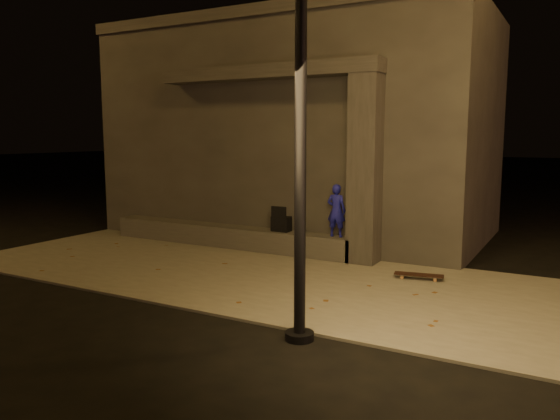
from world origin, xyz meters
The scene contains 9 objects.
ground centered at (0.00, 0.00, 0.00)m, with size 120.00×120.00×0.00m, color black.
sidewalk centered at (0.00, 2.00, 0.02)m, with size 11.00×4.40×0.04m, color #69665D.
building centered at (-1.00, 6.49, 2.61)m, with size 9.00×5.10×5.22m.
ledge centered at (-1.50, 3.75, 0.27)m, with size 6.00×0.55×0.45m, color #4A4843.
column centered at (1.70, 3.75, 1.84)m, with size 0.55×0.55×3.60m, color #353230.
canopy centered at (-0.50, 3.80, 3.78)m, with size 5.00×0.70×0.28m, color #353230.
skateboarder centered at (1.12, 3.75, 1.02)m, with size 0.38×0.25×1.05m, color #1C1EB8.
backpack centered at (-0.13, 3.75, 0.67)m, with size 0.38×0.25×0.54m.
skateboard centered at (2.99, 2.99, 0.11)m, with size 0.85×0.36×0.09m.
Camera 1 is at (5.34, -6.14, 2.51)m, focal length 35.00 mm.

